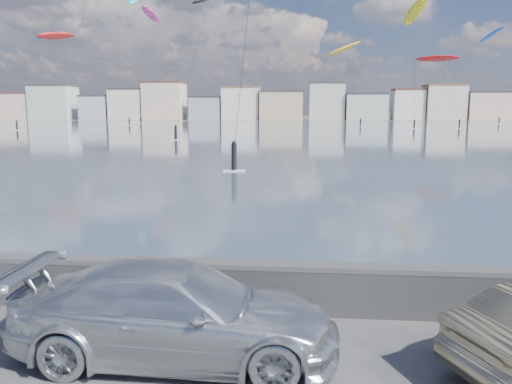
% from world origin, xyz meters
% --- Properties ---
extents(ground, '(700.00, 700.00, 0.00)m').
position_xyz_m(ground, '(0.00, 0.00, 0.00)').
color(ground, '#333335').
rests_on(ground, ground).
extents(bay_water, '(500.00, 177.00, 0.00)m').
position_xyz_m(bay_water, '(0.00, 91.50, 0.01)').
color(bay_water, '#344757').
rests_on(bay_water, ground).
extents(far_shore_strip, '(500.00, 60.00, 0.00)m').
position_xyz_m(far_shore_strip, '(0.00, 200.00, 0.01)').
color(far_shore_strip, '#4C473D').
rests_on(far_shore_strip, ground).
extents(seawall, '(400.00, 0.36, 1.08)m').
position_xyz_m(seawall, '(0.00, 2.70, 0.58)').
color(seawall, '#28282B').
rests_on(seawall, ground).
extents(far_buildings, '(240.79, 13.26, 14.60)m').
position_xyz_m(far_buildings, '(1.31, 186.00, 6.03)').
color(far_buildings, beige).
rests_on(far_buildings, ground).
extents(car_silver, '(5.24, 2.14, 1.52)m').
position_xyz_m(car_silver, '(0.01, 0.80, 0.76)').
color(car_silver, silver).
rests_on(car_silver, ground).
extents(kitesurfer_3, '(6.68, 21.39, 21.54)m').
position_xyz_m(kitesurfer_3, '(-51.78, 101.32, 19.70)').
color(kitesurfer_3, red).
rests_on(kitesurfer_3, ground).
extents(kitesurfer_4, '(6.82, 19.57, 29.00)m').
position_xyz_m(kitesurfer_4, '(58.24, 154.17, 26.05)').
color(kitesurfer_4, blue).
rests_on(kitesurfer_4, ground).
extents(kitesurfer_6, '(5.81, 15.80, 30.77)m').
position_xyz_m(kitesurfer_6, '(-38.48, 127.45, 28.38)').
color(kitesurfer_6, '#E5338C').
rests_on(kitesurfer_6, ground).
extents(kitesurfer_8, '(6.03, 12.10, 37.43)m').
position_xyz_m(kitesurfer_8, '(-47.67, 141.28, 34.75)').
color(kitesurfer_8, '#19BFBF').
rests_on(kitesurfer_8, ground).
extents(kitesurfer_10, '(10.05, 18.42, 22.80)m').
position_xyz_m(kitesurfer_10, '(12.79, 132.31, 19.85)').
color(kitesurfer_10, '#BF8C19').
rests_on(kitesurfer_10, ground).
extents(kitesurfer_12, '(5.51, 18.69, 29.31)m').
position_xyz_m(kitesurfer_12, '(27.22, 115.25, 25.88)').
color(kitesurfer_12, yellow).
rests_on(kitesurfer_12, ground).
extents(kitesurfer_16, '(9.87, 11.20, 16.16)m').
position_xyz_m(kitesurfer_16, '(31.73, 110.80, 15.08)').
color(kitesurfer_16, red).
rests_on(kitesurfer_16, ground).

